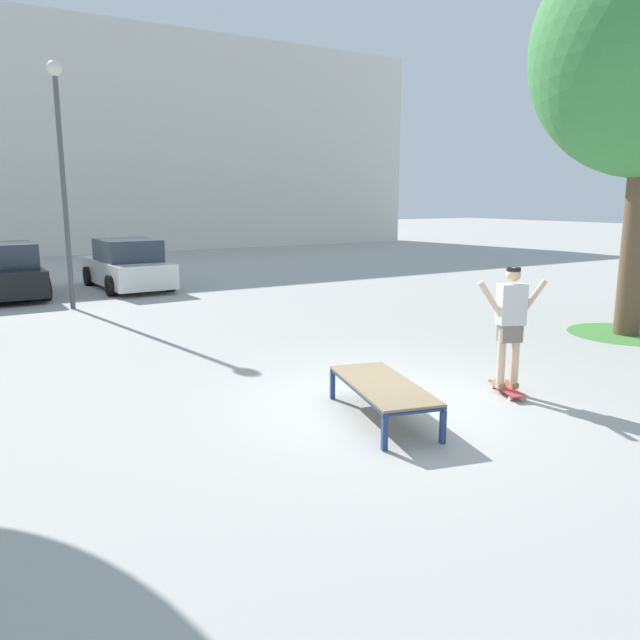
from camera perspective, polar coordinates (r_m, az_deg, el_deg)
ground_plane at (r=8.28m, az=6.16°, el=-7.85°), size 120.00×120.00×0.00m
building_facade at (r=34.45m, az=-21.54°, el=15.20°), size 37.76×4.00×11.13m
skate_box at (r=7.66m, az=5.80°, el=-6.18°), size 1.20×2.03×0.46m
skateboard at (r=9.05m, az=16.88°, el=-6.11°), size 0.49×0.82×0.09m
skater at (r=8.82m, az=17.23°, el=0.09°), size 0.95×0.46×1.69m
grass_patch_near_right at (r=13.93m, az=26.46°, el=-1.14°), size 2.24×2.24×0.01m
car_black at (r=19.23m, az=-27.20°, el=3.96°), size 2.00×4.24×1.50m
car_white at (r=19.62m, az=-17.39°, el=4.80°), size 2.07×4.27×1.50m
light_post at (r=16.34m, az=-22.88°, el=14.30°), size 0.36×0.36×5.83m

